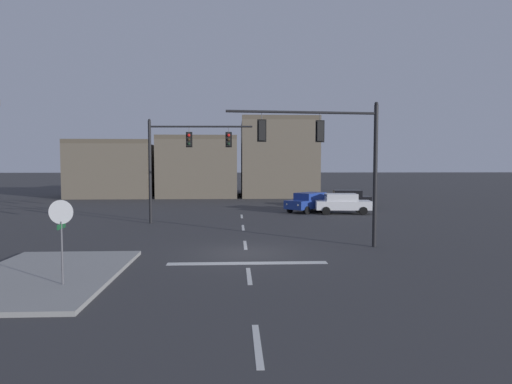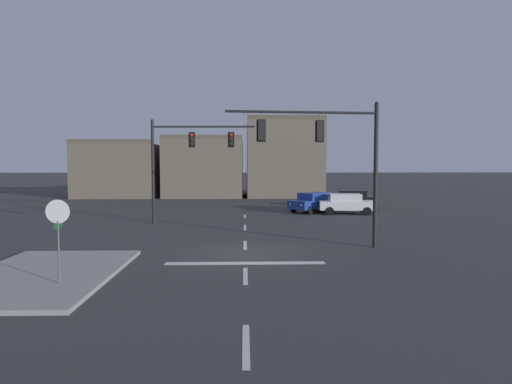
{
  "view_description": "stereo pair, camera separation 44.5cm",
  "coord_description": "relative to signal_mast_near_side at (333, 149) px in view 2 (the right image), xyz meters",
  "views": [
    {
      "loc": [
        -0.47,
        -19.41,
        3.94
      ],
      "look_at": [
        0.54,
        2.22,
        2.59
      ],
      "focal_mm": 31.0,
      "sensor_mm": 36.0,
      "label": 1
    },
    {
      "loc": [
        -0.03,
        -19.42,
        3.94
      ],
      "look_at": [
        0.54,
        2.22,
        2.59
      ],
      "focal_mm": 31.0,
      "sensor_mm": 36.0,
      "label": 2
    }
  ],
  "objects": [
    {
      "name": "ground_plane",
      "position": [
        -4.11,
        -1.08,
        -4.67
      ],
      "size": [
        400.0,
        400.0,
        0.0
      ],
      "primitive_type": "plane",
      "color": "#353538"
    },
    {
      "name": "sidewalk_near_corner",
      "position": [
        -11.24,
        -5.08,
        -4.59
      ],
      "size": [
        5.0,
        8.0,
        0.15
      ],
      "primitive_type": "cube",
      "color": "gray",
      "rests_on": "ground"
    },
    {
      "name": "stop_bar_paint",
      "position": [
        -4.11,
        -3.08,
        -4.66
      ],
      "size": [
        6.4,
        0.5,
        0.01
      ],
      "primitive_type": "cube",
      "color": "silver",
      "rests_on": "ground"
    },
    {
      "name": "lane_centreline",
      "position": [
        -4.11,
        0.92,
        -4.66
      ],
      "size": [
        0.16,
        26.4,
        0.01
      ],
      "color": "silver",
      "rests_on": "ground"
    },
    {
      "name": "signal_mast_near_side",
      "position": [
        0.0,
        0.0,
        0.0
      ],
      "size": [
        7.16,
        0.79,
        6.88
      ],
      "color": "black",
      "rests_on": "ground"
    },
    {
      "name": "signal_mast_far_side",
      "position": [
        -8.31,
        9.16,
        0.06
      ],
      "size": [
        6.92,
        0.56,
        6.96
      ],
      "color": "black",
      "rests_on": "ground"
    },
    {
      "name": "stop_sign",
      "position": [
        -10.06,
        -6.44,
        -2.52
      ],
      "size": [
        0.76,
        0.64,
        2.83
      ],
      "color": "#56565B",
      "rests_on": "ground"
    },
    {
      "name": "car_lot_nearside",
      "position": [
        5.51,
        19.24,
        -3.81
      ],
      "size": [
        4.59,
        2.29,
        1.61
      ],
      "color": "black",
      "rests_on": "ground"
    },
    {
      "name": "car_lot_middle",
      "position": [
        1.55,
        15.8,
        -3.81
      ],
      "size": [
        4.43,
        4.33,
        1.61
      ],
      "color": "navy",
      "rests_on": "ground"
    },
    {
      "name": "car_lot_farside",
      "position": [
        3.98,
        14.4,
        -3.81
      ],
      "size": [
        4.55,
        2.16,
        1.61
      ],
      "color": "silver",
      "rests_on": "ground"
    },
    {
      "name": "building_row",
      "position": [
        -7.83,
        35.27,
        -0.87
      ],
      "size": [
        29.43,
        12.97,
        9.6
      ],
      "color": "#665B4C",
      "rests_on": "ground"
    }
  ]
}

